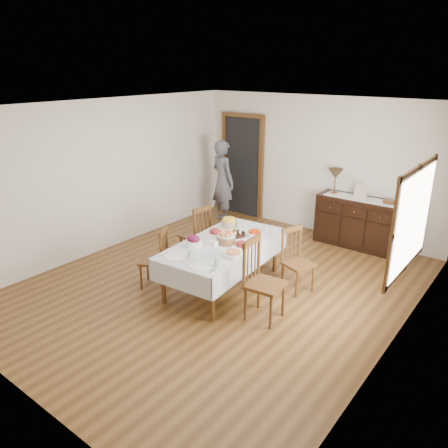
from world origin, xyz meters
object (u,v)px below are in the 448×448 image
Objects in this scene: chair_left_far at (197,233)px; chair_right_near at (261,279)px; table_lamp at (336,174)px; chair_right_far at (296,259)px; person at (223,179)px; chair_left_near at (156,257)px; sideboard at (359,222)px; dining_table at (223,248)px.

chair_right_near is (1.79, -0.81, 0.05)m from chair_left_far.
chair_right_near is 3.19m from table_lamp.
person reaches higher than chair_right_far.
sideboard is at bearing 123.18° from chair_left_near.
dining_table is 1.40× the size of sideboard.
chair_left_far is at bearing -129.65° from sideboard.
person is (-0.92, 1.88, 0.41)m from chair_left_far.
person reaches higher than sideboard.
dining_table is at bearing 143.83° from chair_right_far.
sideboard is at bearing 65.86° from dining_table.
chair_right_near is 2.34× the size of table_lamp.
person is at bearing 39.75° from chair_right_near.
chair_left_near is at bearing 92.07° from chair_right_near.
person reaches higher than chair_left_far.
dining_table is 1.00m from chair_left_far.
table_lamp is at bearing 154.76° from chair_left_far.
chair_left_near reaches higher than dining_table.
chair_right_near reaches higher than dining_table.
chair_right_far is 3.23m from person.
table_lamp is at bearing 179.68° from sideboard.
sideboard is (1.76, 3.29, -0.01)m from chair_left_near.
chair_right_near is 0.96m from chair_right_far.
dining_table is 2.82m from table_lamp.
chair_left_near is 3.61m from table_lamp.
chair_right_near is (0.90, -0.37, -0.07)m from dining_table.
chair_right_near is at bearing -81.94° from table_lamp.
chair_right_near is at bearing -158.81° from chair_right_far.
sideboard is at bearing 146.00° from chair_left_far.
dining_table is 1.96× the size of chair_right_near.
chair_left_near is 0.50× the size of person.
chair_left_far is 1.78m from chair_right_far.
dining_table is at bearing -99.70° from table_lamp.
chair_left_near is at bearing 127.10° from person.
table_lamp reaches higher than chair_right_far.
chair_left_far is 2.13× the size of table_lamp.
chair_left_near is 1.98× the size of table_lamp.
chair_right_far is at bearing 96.59° from chair_left_near.
chair_left_far is 1.05× the size of chair_right_far.
chair_right_far is (1.66, 1.17, 0.01)m from chair_left_near.
chair_left_near is 1.04m from chair_left_far.
chair_left_near is at bearing -118.16° from sideboard.
sideboard is at bearing -0.32° from table_lamp.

